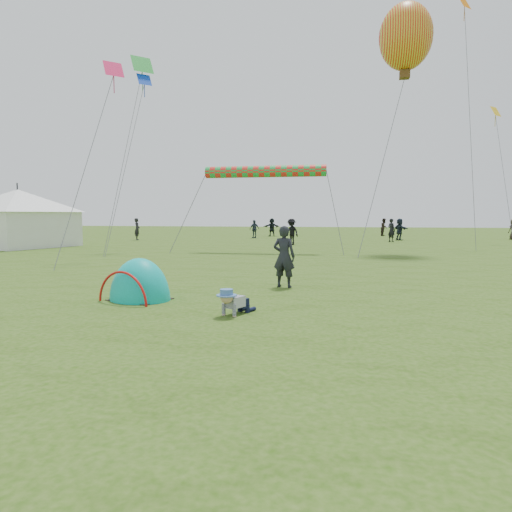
% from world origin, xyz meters
% --- Properties ---
extents(ground, '(140.00, 140.00, 0.00)m').
position_xyz_m(ground, '(0.00, 0.00, 0.00)').
color(ground, '#264A0B').
extents(crawling_toddler, '(0.80, 0.91, 0.58)m').
position_xyz_m(crawling_toddler, '(-0.63, 0.72, 0.29)').
color(crawling_toddler, black).
rests_on(crawling_toddler, ground).
extents(popup_tent, '(1.91, 1.74, 2.04)m').
position_xyz_m(popup_tent, '(-3.26, 1.95, 0.00)').
color(popup_tent, '#069781').
rests_on(popup_tent, ground).
extents(standing_adult, '(0.71, 0.54, 1.75)m').
position_xyz_m(standing_adult, '(-0.07, 4.52, 0.88)').
color(standing_adult, black).
rests_on(standing_adult, ground).
extents(event_marquee, '(7.10, 7.10, 3.94)m').
position_xyz_m(event_marquee, '(-18.87, 17.61, 1.97)').
color(event_marquee, white).
rests_on(event_marquee, ground).
extents(crowd_person_0, '(0.75, 0.76, 1.77)m').
position_xyz_m(crowd_person_0, '(5.21, 28.10, 0.89)').
color(crowd_person_0, black).
rests_on(crowd_person_0, ground).
extents(crowd_person_1, '(0.93, 1.01, 1.68)m').
position_xyz_m(crowd_person_1, '(-16.81, 19.59, 0.84)').
color(crowd_person_1, '#40312C').
rests_on(crowd_person_1, ground).
extents(crowd_person_2, '(0.97, 0.92, 1.61)m').
position_xyz_m(crowd_person_2, '(-6.16, 31.40, 0.81)').
color(crowd_person_2, '#293543').
rests_on(crowd_person_2, ground).
extents(crowd_person_5, '(1.66, 1.23, 1.73)m').
position_xyz_m(crowd_person_5, '(-5.20, 35.17, 0.87)').
color(crowd_person_5, black).
rests_on(crowd_person_5, ground).
extents(crowd_person_7, '(0.93, 1.02, 1.71)m').
position_xyz_m(crowd_person_7, '(5.51, 37.98, 0.85)').
color(crowd_person_7, black).
rests_on(crowd_person_7, ground).
extents(crowd_person_9, '(1.33, 1.20, 1.79)m').
position_xyz_m(crowd_person_9, '(-1.93, 23.07, 0.89)').
color(crowd_person_9, black).
rests_on(crowd_person_9, ground).
extents(crowd_person_11, '(1.23, 1.69, 1.77)m').
position_xyz_m(crowd_person_11, '(6.09, 30.43, 0.88)').
color(crowd_person_11, '#18212E').
rests_on(crowd_person_11, ground).
extents(crowd_person_12, '(0.65, 0.77, 1.79)m').
position_xyz_m(crowd_person_12, '(-14.91, 26.35, 0.89)').
color(crowd_person_12, black).
rests_on(crowd_person_12, ground).
extents(balloon_kite, '(2.89, 2.89, 4.05)m').
position_xyz_m(balloon_kite, '(4.78, 18.89, 11.62)').
color(balloon_kite, yellow).
extents(rainbow_tube_kite, '(6.70, 0.64, 0.64)m').
position_xyz_m(rainbow_tube_kite, '(-2.72, 16.78, 4.43)').
color(rainbow_tube_kite, red).
extents(diamond_kite_1, '(0.96, 0.96, 0.79)m').
position_xyz_m(diamond_kite_1, '(9.06, 24.60, 15.74)').
color(diamond_kite_1, '#DE6B02').
extents(diamond_kite_3, '(1.28, 1.28, 1.05)m').
position_xyz_m(diamond_kite_3, '(-10.08, 17.37, 10.77)').
color(diamond_kite_3, green).
extents(diamond_kite_4, '(0.84, 0.84, 0.69)m').
position_xyz_m(diamond_kite_4, '(-9.84, 17.07, 9.82)').
color(diamond_kite_4, '#0C37BF').
extents(diamond_kite_6, '(0.92, 0.92, 0.75)m').
position_xyz_m(diamond_kite_6, '(-8.97, 11.81, 8.76)').
color(diamond_kite_6, '#E8114E').
extents(diamond_kite_7, '(0.91, 0.91, 0.75)m').
position_xyz_m(diamond_kite_7, '(12.36, 28.49, 9.59)').
color(diamond_kite_7, gold).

